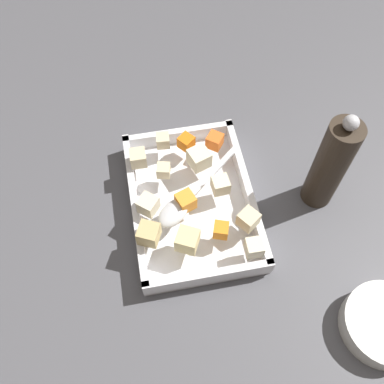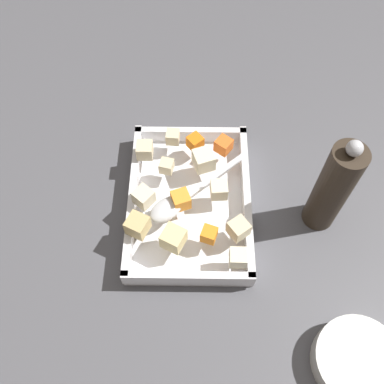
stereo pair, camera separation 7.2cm
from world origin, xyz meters
name	(u,v)px [view 2 (the right image)]	position (x,y,z in m)	size (l,w,h in m)	color
ground_plane	(197,206)	(0.00, 0.00, 0.00)	(4.00, 4.00, 0.00)	#4C4C51
baking_dish	(192,204)	(0.00, -0.01, 0.01)	(0.30, 0.21, 0.05)	silver
carrot_chunk_corner_se	(183,200)	(0.02, -0.02, 0.06)	(0.03, 0.03, 0.03)	orange
carrot_chunk_back_center	(212,234)	(0.08, 0.02, 0.06)	(0.02, 0.02, 0.02)	orange
carrot_chunk_near_left	(196,142)	(-0.10, 0.00, 0.06)	(0.02, 0.02, 0.02)	orange
carrot_chunk_near_spoon	(226,145)	(-0.09, 0.05, 0.06)	(0.03, 0.03, 0.03)	orange
potato_chunk_front_center	(241,229)	(0.07, 0.07, 0.06)	(0.03, 0.03, 0.03)	beige
potato_chunk_corner_ne	(169,166)	(-0.05, -0.05, 0.06)	(0.02, 0.02, 0.02)	beige
potato_chunk_heap_side	(147,150)	(-0.08, -0.09, 0.06)	(0.03, 0.03, 0.03)	beige
potato_chunk_heap_top	(176,238)	(0.09, -0.03, 0.06)	(0.03, 0.03, 0.03)	#E0CC89
potato_chunk_center	(241,258)	(0.12, 0.07, 0.06)	(0.03, 0.03, 0.03)	beige
potato_chunk_far_left	(221,188)	(0.00, 0.04, 0.06)	(0.03, 0.03, 0.03)	beige
potato_chunk_far_right	(175,137)	(-0.11, -0.04, 0.06)	(0.02, 0.02, 0.02)	beige
potato_chunk_mid_left	(140,225)	(0.07, -0.09, 0.06)	(0.03, 0.03, 0.03)	tan
potato_chunk_corner_nw	(206,160)	(-0.06, 0.02, 0.06)	(0.03, 0.03, 0.03)	beige
parsnip_chunk_mid_right	(146,197)	(0.02, -0.09, 0.06)	(0.03, 0.03, 0.03)	beige
serving_spoon	(175,205)	(0.03, -0.04, 0.06)	(0.15, 0.17, 0.02)	silver
pepper_mill	(335,188)	(0.02, 0.22, 0.10)	(0.06, 0.06, 0.22)	#2D2319
small_prep_bowl	(360,361)	(0.26, 0.24, 0.02)	(0.13, 0.13, 0.04)	silver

